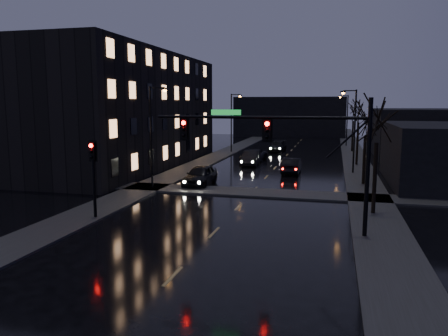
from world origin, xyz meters
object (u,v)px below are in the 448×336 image
Objects in this scene: oncoming_car_b at (251,158)px; oncoming_car_c at (253,155)px; lead_car at (292,165)px; oncoming_car_a at (200,176)px; oncoming_car_d at (277,146)px.

oncoming_car_c is (-0.39, 3.46, -0.09)m from oncoming_car_b.
lead_car is at bearing -49.37° from oncoming_car_c.
oncoming_car_a reaches higher than oncoming_car_c.
oncoming_car_d is at bearing 85.15° from oncoming_car_a.
oncoming_car_a reaches higher than oncoming_car_b.
oncoming_car_d reaches higher than oncoming_car_c.
oncoming_car_d is at bearing 82.71° from oncoming_car_b.
oncoming_car_c is at bearing -56.82° from lead_car.
oncoming_car_d is at bearing -78.80° from lead_car.
oncoming_car_b is 3.48m from oncoming_car_c.
oncoming_car_d is 19.45m from lead_car.
oncoming_car_a reaches higher than lead_car.
lead_car is (6.70, 8.24, -0.06)m from oncoming_car_a.
oncoming_car_d is (1.41, 11.11, 0.05)m from oncoming_car_c.
oncoming_car_a is at bearing -92.99° from oncoming_car_d.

